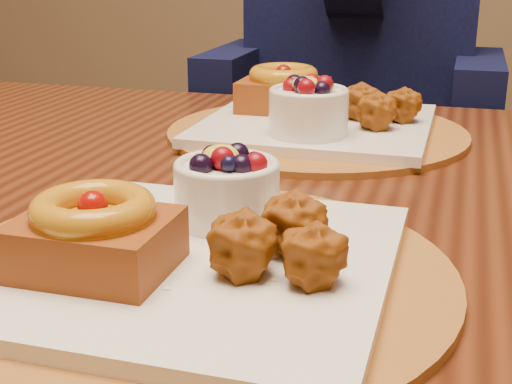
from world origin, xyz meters
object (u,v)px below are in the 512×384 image
Objects in this scene: dining_table at (271,258)px; chair_far at (342,182)px; place_setting_far at (314,116)px; place_setting_near at (189,248)px.

chair_far reaches higher than dining_table.
dining_table is 0.24m from place_setting_far.
dining_table is 4.21× the size of place_setting_far.
place_setting_near is 1.00× the size of place_setting_far.
chair_far is at bearing 96.03° from place_setting_far.
dining_table is at bearing 89.42° from place_setting_near.
dining_table is 4.21× the size of place_setting_near.
chair_far is at bearing 94.81° from dining_table.
place_setting_far is at bearing -64.59° from chair_far.
dining_table is 0.24m from place_setting_near.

